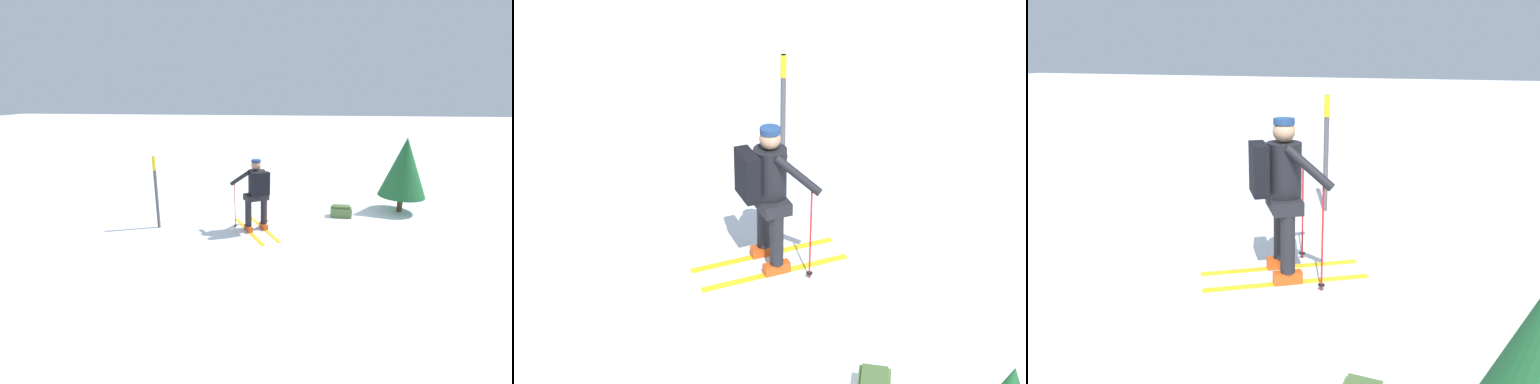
{
  "view_description": "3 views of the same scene",
  "coord_description": "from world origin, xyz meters",
  "views": [
    {
      "loc": [
        8.19,
        0.0,
        3.14
      ],
      "look_at": [
        0.72,
        -0.8,
        0.93
      ],
      "focal_mm": 24.0,
      "sensor_mm": 36.0,
      "label": 1
    },
    {
      "loc": [
        -0.04,
        5.91,
        4.61
      ],
      "look_at": [
        0.72,
        -0.8,
        0.93
      ],
      "focal_mm": 50.0,
      "sensor_mm": 36.0,
      "label": 2
    },
    {
      "loc": [
        -0.74,
        3.89,
        2.34
      ],
      "look_at": [
        0.72,
        -0.8,
        0.93
      ],
      "focal_mm": 35.0,
      "sensor_mm": 36.0,
      "label": 3
    }
  ],
  "objects": [
    {
      "name": "skier",
      "position": [
        0.74,
        -0.78,
        0.98
      ],
      "size": [
        1.77,
        1.27,
        1.69
      ],
      "color": "gold",
      "rests_on": "ground_plane"
    },
    {
      "name": "pine_tree",
      "position": [
        -1.0,
        2.95,
        1.23
      ],
      "size": [
        1.21,
        1.21,
        2.02
      ],
      "color": "#4C331E",
      "rests_on": "ground_plane"
    },
    {
      "name": "trail_marker",
      "position": [
        0.8,
        -3.14,
        1.0
      ],
      "size": [
        0.08,
        0.08,
        1.72
      ],
      "color": "#4C4C51",
      "rests_on": "ground_plane"
    },
    {
      "name": "dropped_backpack",
      "position": [
        -0.41,
        1.31,
        0.14
      ],
      "size": [
        0.32,
        0.55,
        0.3
      ],
      "color": "#4C6B38",
      "rests_on": "ground_plane"
    },
    {
      "name": "ground_plane",
      "position": [
        0.0,
        0.0,
        0.0
      ],
      "size": [
        80.0,
        80.0,
        0.0
      ],
      "primitive_type": "plane",
      "color": "white"
    }
  ]
}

